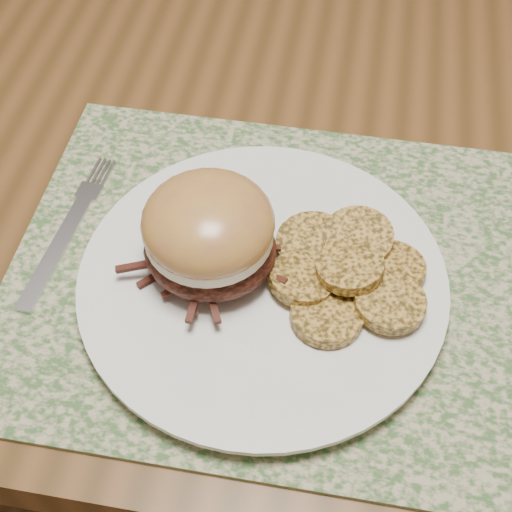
{
  "coord_description": "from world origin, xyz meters",
  "views": [
    {
      "loc": [
        0.14,
        -0.58,
        1.2
      ],
      "look_at": [
        0.09,
        -0.27,
        0.79
      ],
      "focal_mm": 50.0,
      "sensor_mm": 36.0,
      "label": 1
    }
  ],
  "objects_px": {
    "dinner_plate": "(263,282)",
    "fork": "(69,228)",
    "pork_sandwich": "(209,233)",
    "dining_table": "(217,120)"
  },
  "relations": [
    {
      "from": "dining_table",
      "to": "dinner_plate",
      "type": "distance_m",
      "value": 0.3
    },
    {
      "from": "pork_sandwich",
      "to": "dining_table",
      "type": "bearing_deg",
      "value": 114.31
    },
    {
      "from": "dinner_plate",
      "to": "fork",
      "type": "distance_m",
      "value": 0.17
    },
    {
      "from": "dining_table",
      "to": "pork_sandwich",
      "type": "bearing_deg",
      "value": -78.34
    },
    {
      "from": "dinner_plate",
      "to": "pork_sandwich",
      "type": "distance_m",
      "value": 0.06
    },
    {
      "from": "dinner_plate",
      "to": "fork",
      "type": "bearing_deg",
      "value": 169.59
    },
    {
      "from": "dinner_plate",
      "to": "dining_table",
      "type": "bearing_deg",
      "value": 109.31
    },
    {
      "from": "dining_table",
      "to": "fork",
      "type": "bearing_deg",
      "value": -105.92
    },
    {
      "from": "dining_table",
      "to": "pork_sandwich",
      "type": "xyz_separation_m",
      "value": [
        0.06,
        -0.27,
        0.14
      ]
    },
    {
      "from": "dining_table",
      "to": "dinner_plate",
      "type": "height_order",
      "value": "dinner_plate"
    }
  ]
}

